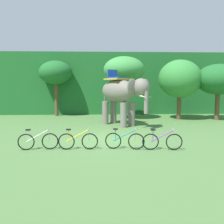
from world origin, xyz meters
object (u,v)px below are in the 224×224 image
(tree_left, at_px, (218,80))
(bike_purple, at_px, (162,141))
(tree_center, at_px, (56,73))
(tree_center_left, at_px, (180,79))
(bike_teal, at_px, (125,140))
(elephant, at_px, (122,93))
(bike_yellow, at_px, (78,141))
(bike_white, at_px, (38,141))
(tree_right, at_px, (124,70))

(tree_left, height_order, bike_purple, tree_left)
(tree_center, xyz_separation_m, tree_center_left, (10.11, -2.66, -0.55))
(tree_center_left, height_order, bike_teal, tree_center_left)
(elephant, relative_size, bike_yellow, 2.25)
(tree_center, bearing_deg, bike_white, -83.99)
(bike_purple, bearing_deg, tree_center, 118.88)
(bike_yellow, bearing_deg, bike_teal, -0.99)
(tree_right, bearing_deg, bike_white, -116.36)
(tree_right, bearing_deg, tree_center, 157.49)
(tree_center, relative_size, elephant, 1.25)
(tree_left, bearing_deg, bike_yellow, -140.01)
(elephant, height_order, bike_yellow, elephant)
(elephant, relative_size, bike_purple, 2.25)
(bike_yellow, bearing_deg, tree_left, 39.99)
(tree_left, xyz_separation_m, elephant, (-7.69, -2.40, -0.94))
(tree_right, height_order, tree_center_left, tree_right)
(tree_right, distance_m, bike_white, 10.78)
(tree_right, distance_m, tree_left, 7.33)
(bike_teal, bearing_deg, tree_center, 113.00)
(tree_center_left, relative_size, bike_purple, 2.75)
(bike_yellow, bearing_deg, tree_right, 72.90)
(bike_yellow, relative_size, bike_teal, 1.01)
(tree_left, distance_m, bike_white, 14.74)
(tree_center, xyz_separation_m, bike_white, (1.21, -11.52, -3.37))
(bike_purple, bearing_deg, tree_right, 94.67)
(tree_center_left, relative_size, tree_left, 1.08)
(tree_right, distance_m, tree_center_left, 4.43)
(elephant, distance_m, bike_purple, 6.67)
(elephant, bearing_deg, tree_center_left, 30.64)
(tree_center_left, height_order, bike_yellow, tree_center_left)
(tree_left, height_order, bike_white, tree_left)
(elephant, bearing_deg, tree_left, 17.34)
(tree_right, xyz_separation_m, elephant, (-0.43, -3.13, -1.67))
(tree_right, height_order, elephant, tree_right)
(tree_center, relative_size, bike_white, 2.81)
(tree_center_left, relative_size, elephant, 1.22)
(tree_left, relative_size, bike_purple, 2.54)
(bike_purple, bearing_deg, tree_left, 53.31)
(bike_purple, bearing_deg, bike_teal, 172.40)
(tree_left, xyz_separation_m, bike_purple, (-6.48, -8.70, -2.75))
(tree_center, height_order, tree_center_left, tree_center)
(tree_right, height_order, bike_white, tree_right)
(bike_teal, bearing_deg, bike_purple, -7.60)
(elephant, xyz_separation_m, bike_purple, (1.20, -6.30, -1.82))
(tree_center_left, distance_m, elephant, 5.67)
(tree_center, xyz_separation_m, tree_right, (5.74, -2.38, 0.12))
(bike_white, xyz_separation_m, bike_purple, (5.30, -0.29, 0.00))
(elephant, height_order, bike_purple, elephant)
(tree_right, bearing_deg, elephant, -97.89)
(tree_center, relative_size, bike_yellow, 2.81)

